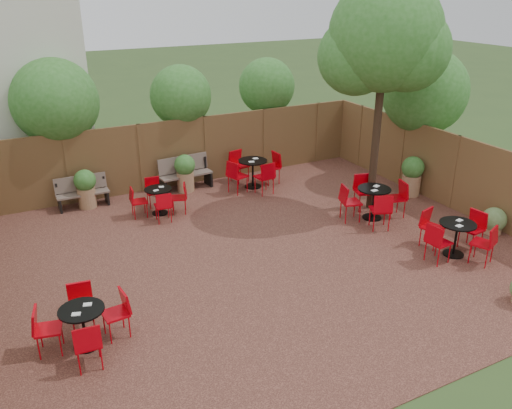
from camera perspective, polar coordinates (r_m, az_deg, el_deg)
ground at (r=11.87m, az=-0.37°, el=-5.59°), size 80.00×80.00×0.00m
courtyard_paving at (r=11.86m, az=-0.37°, el=-5.55°), size 12.00×10.00×0.02m
fence_back at (r=15.76m, az=-8.75°, el=5.43°), size 12.00×0.08×2.00m
fence_right at (r=14.95m, az=20.57°, el=3.24°), size 0.08×10.00×2.00m
overhang_foliage at (r=12.16m, az=-16.19°, el=7.93°), size 15.71×10.45×2.57m
courtyard_tree at (r=13.59m, az=13.67°, el=16.57°), size 2.85×2.76×5.84m
park_bench_left at (r=14.98m, az=-18.20°, el=1.36°), size 1.37×0.44×0.84m
park_bench_right at (r=15.62m, az=-7.67°, el=3.45°), size 1.58×0.61×0.95m
bistro_tables at (r=12.88m, az=3.22°, el=-0.87°), size 9.50×7.53×0.96m
planters at (r=14.55m, az=-6.94°, el=2.38°), size 11.88×4.13×1.14m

